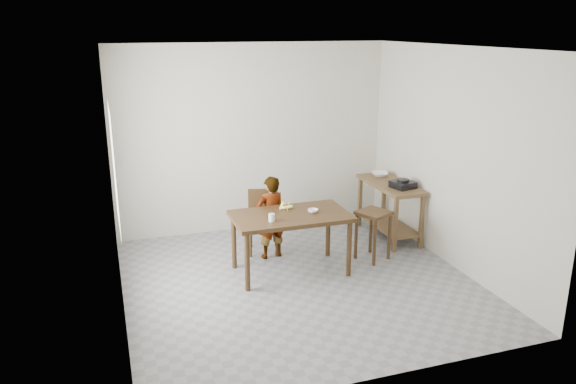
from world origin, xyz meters
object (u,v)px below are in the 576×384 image
object	(u,v)px
dining_table	(291,243)
dining_chair	(263,223)
prep_counter	(389,210)
stool	(373,235)
child	(271,217)

from	to	relation	value
dining_table	dining_chair	world-z (taller)	dining_chair
prep_counter	stool	world-z (taller)	prep_counter
dining_table	child	size ratio (longest dim) A/B	1.28
stool	dining_chair	bearing A→B (deg)	152.13
dining_chair	child	bearing A→B (deg)	-62.37
dining_table	prep_counter	xyz separation A→B (m)	(1.72, 0.70, 0.03)
child	dining_chair	size ratio (longest dim) A/B	1.33
prep_counter	dining_table	bearing A→B (deg)	-157.85
child	stool	world-z (taller)	child
dining_chair	stool	distance (m)	1.44
child	dining_table	bearing A→B (deg)	90.00
dining_table	stool	xyz separation A→B (m)	(1.14, 0.05, -0.05)
prep_counter	child	size ratio (longest dim) A/B	1.10
dining_table	prep_counter	bearing A→B (deg)	22.15
dining_table	stool	world-z (taller)	dining_table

